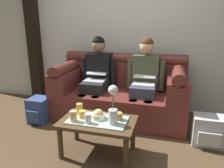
% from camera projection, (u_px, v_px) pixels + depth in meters
% --- Properties ---
extents(ground_plane, '(14.00, 14.00, 0.00)m').
position_uv_depth(ground_plane, '(94.00, 159.00, 2.25)').
color(ground_plane, '#4C3823').
extents(back_wall_patterned, '(6.00, 0.12, 2.90)m').
position_uv_depth(back_wall_patterned, '(128.00, 21.00, 3.43)').
color(back_wall_patterned, silver).
rests_on(back_wall_patterned, ground_plane).
extents(timber_pillar, '(0.20, 0.20, 2.90)m').
position_uv_depth(timber_pillar, '(33.00, 21.00, 3.76)').
color(timber_pillar, black).
rests_on(timber_pillar, ground_plane).
extents(couch, '(1.93, 0.88, 0.96)m').
position_uv_depth(couch, '(120.00, 93.00, 3.23)').
color(couch, maroon).
rests_on(couch, ground_plane).
extents(person_left, '(0.56, 0.67, 1.22)m').
position_uv_depth(person_left, '(97.00, 74.00, 3.25)').
color(person_left, '#232326').
rests_on(person_left, ground_plane).
extents(person_right, '(0.56, 0.67, 1.22)m').
position_uv_depth(person_right, '(145.00, 77.00, 3.06)').
color(person_right, '#383D4C').
rests_on(person_right, ground_plane).
extents(coffee_table, '(0.81, 0.50, 0.41)m').
position_uv_depth(coffee_table, '(98.00, 125.00, 2.28)').
color(coffee_table, '#47331E').
rests_on(coffee_table, ground_plane).
extents(flower_vase, '(0.10, 0.10, 0.41)m').
position_uv_depth(flower_vase, '(113.00, 106.00, 2.12)').
color(flower_vase, silver).
rests_on(flower_vase, coffee_table).
extents(snack_bowl, '(0.14, 0.14, 0.12)m').
position_uv_depth(snack_bowl, '(98.00, 115.00, 2.27)').
color(snack_bowl, silver).
rests_on(snack_bowl, coffee_table).
extents(cup_near_left, '(0.08, 0.08, 0.08)m').
position_uv_depth(cup_near_left, '(83.00, 114.00, 2.29)').
color(cup_near_left, gold).
rests_on(cup_near_left, coffee_table).
extents(cup_near_right, '(0.08, 0.08, 0.08)m').
position_uv_depth(cup_near_right, '(119.00, 116.00, 2.25)').
color(cup_near_right, gold).
rests_on(cup_near_right, coffee_table).
extents(cup_far_center, '(0.07, 0.07, 0.10)m').
position_uv_depth(cup_far_center, '(88.00, 118.00, 2.17)').
color(cup_far_center, silver).
rests_on(cup_far_center, coffee_table).
extents(cup_far_left, '(0.07, 0.07, 0.13)m').
position_uv_depth(cup_far_left, '(80.00, 109.00, 2.38)').
color(cup_far_left, gold).
rests_on(cup_far_left, coffee_table).
extents(cup_far_right, '(0.07, 0.07, 0.11)m').
position_uv_depth(cup_far_right, '(73.00, 116.00, 2.21)').
color(cup_far_right, '#DBB77A').
rests_on(cup_far_right, coffee_table).
extents(backpack_left, '(0.28, 0.32, 0.37)m').
position_uv_depth(backpack_left, '(39.00, 110.00, 3.08)').
color(backpack_left, '#33477A').
rests_on(backpack_left, ground_plane).
extents(backpack_right, '(0.35, 0.30, 0.36)m').
position_uv_depth(backpack_right, '(208.00, 131.00, 2.49)').
color(backpack_right, '#B7B7BC').
rests_on(backpack_right, ground_plane).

